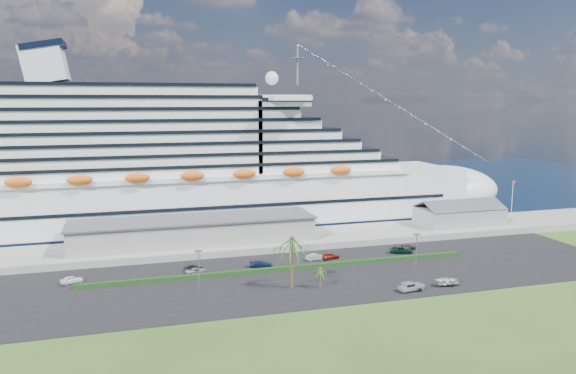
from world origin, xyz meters
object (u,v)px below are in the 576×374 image
object	(u,v)px
parked_car_3	(261,264)
pickup_truck	(411,286)
cruise_ship	(194,172)
boat_trailer	(448,281)

from	to	relation	value
parked_car_3	pickup_truck	bearing A→B (deg)	-119.78
parked_car_3	cruise_ship	bearing A→B (deg)	26.65
pickup_truck	boat_trailer	world-z (taller)	pickup_truck
cruise_ship	parked_car_3	distance (m)	47.56
parked_car_3	pickup_truck	xyz separation A→B (m)	(24.52, -24.38, 0.25)
cruise_ship	pickup_truck	xyz separation A→B (m)	(33.54, -68.31, -15.59)
cruise_ship	boat_trailer	world-z (taller)	cruise_ship
cruise_ship	pickup_truck	bearing A→B (deg)	-63.85
cruise_ship	boat_trailer	xyz separation A→B (m)	(42.45, -67.52, -15.45)
pickup_truck	boat_trailer	size ratio (longest dim) A/B	0.89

